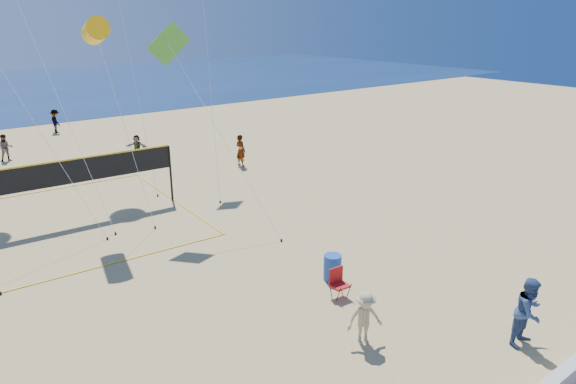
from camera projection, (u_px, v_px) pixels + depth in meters
bystander_a at (529, 312)px, 13.26m from camera, size 0.94×0.74×1.89m
bystander_b at (365, 318)px, 13.31m from camera, size 1.11×0.89×1.51m
far_person_1 at (137, 147)px, 30.91m from camera, size 1.23×1.28×1.45m
far_person_2 at (241, 151)px, 29.29m from camera, size 0.57×0.75×1.84m
far_person_3 at (6, 148)px, 30.33m from camera, size 0.84×0.68×1.62m
far_person_4 at (56, 121)px, 37.78m from camera, size 0.76×1.17×1.72m
camp_chair at (338, 281)px, 15.64m from camera, size 0.54×0.66×1.05m
trash_barrel at (332, 267)px, 16.69m from camera, size 0.74×0.74×0.87m
volleyball_net at (55, 181)px, 20.77m from camera, size 10.43×10.29×2.69m
kite_2 at (95, 31)px, 18.81m from camera, size 1.67×2.48×8.22m
kite_4 at (174, 54)px, 19.47m from camera, size 2.88×4.68×8.02m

